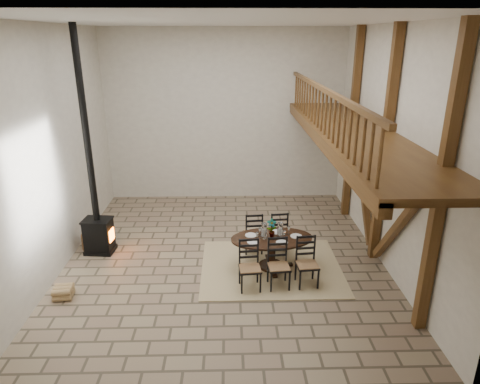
{
  "coord_description": "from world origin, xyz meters",
  "views": [
    {
      "loc": [
        0.12,
        -8.6,
        4.74
      ],
      "look_at": [
        0.36,
        0.4,
        1.45
      ],
      "focal_mm": 32.0,
      "sensor_mm": 36.0,
      "label": 1
    }
  ],
  "objects_px": {
    "dining_table": "(272,253)",
    "log_basket": "(93,240)",
    "log_stack": "(63,292)",
    "wood_stove": "(95,207)"
  },
  "relations": [
    {
      "from": "log_basket",
      "to": "wood_stove",
      "type": "bearing_deg",
      "value": -45.15
    },
    {
      "from": "dining_table",
      "to": "log_basket",
      "type": "bearing_deg",
      "value": 159.04
    },
    {
      "from": "wood_stove",
      "to": "log_stack",
      "type": "bearing_deg",
      "value": -90.43
    },
    {
      "from": "dining_table",
      "to": "wood_stove",
      "type": "height_order",
      "value": "wood_stove"
    },
    {
      "from": "wood_stove",
      "to": "log_basket",
      "type": "distance_m",
      "value": 1.0
    },
    {
      "from": "log_basket",
      "to": "log_stack",
      "type": "height_order",
      "value": "log_basket"
    },
    {
      "from": "log_stack",
      "to": "log_basket",
      "type": "bearing_deg",
      "value": 91.08
    },
    {
      "from": "dining_table",
      "to": "wood_stove",
      "type": "relative_size",
      "value": 0.41
    },
    {
      "from": "dining_table",
      "to": "log_basket",
      "type": "xyz_separation_m",
      "value": [
        -4.15,
        1.17,
        -0.21
      ]
    },
    {
      "from": "dining_table",
      "to": "log_basket",
      "type": "height_order",
      "value": "dining_table"
    }
  ]
}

